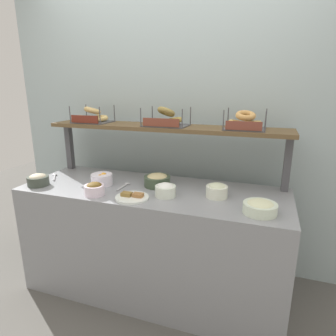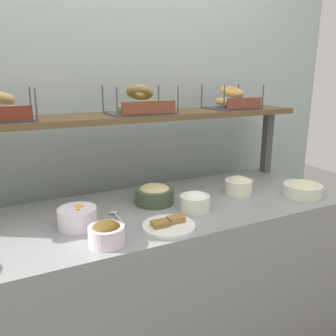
# 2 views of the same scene
# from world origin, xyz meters

# --- Properties ---
(back_wall) EXTENTS (3.14, 0.06, 2.40)m
(back_wall) POSITION_xyz_m (0.00, 0.55, 1.20)
(back_wall) COLOR #A6B8B9
(back_wall) RESTS_ON ground_plane
(deli_counter) EXTENTS (1.94, 0.70, 0.85)m
(deli_counter) POSITION_xyz_m (0.00, 0.00, 0.42)
(deli_counter) COLOR gray
(deli_counter) RESTS_ON ground_plane
(shelf_riser_right) EXTENTS (0.05, 0.05, 0.40)m
(shelf_riser_right) POSITION_xyz_m (0.91, 0.27, 1.05)
(shelf_riser_right) COLOR #4C4C51
(shelf_riser_right) RESTS_ON deli_counter
(upper_shelf) EXTENTS (1.90, 0.32, 0.03)m
(upper_shelf) POSITION_xyz_m (0.00, 0.27, 1.26)
(upper_shelf) COLOR brown
(upper_shelf) RESTS_ON shelf_riser_left
(bowl_potato_salad) EXTENTS (0.20, 0.20, 0.08)m
(bowl_potato_salad) POSITION_xyz_m (0.76, -0.19, 0.89)
(bowl_potato_salad) COLOR silver
(bowl_potato_salad) RESTS_ON deli_counter
(bowl_fruit_salad) EXTENTS (0.16, 0.16, 0.10)m
(bowl_fruit_salad) POSITION_xyz_m (-0.40, -0.04, 0.90)
(bowl_fruit_salad) COLOR white
(bowl_fruit_salad) RESTS_ON deli_counter
(bowl_hummus) EXTENTS (0.20, 0.20, 0.10)m
(bowl_hummus) POSITION_xyz_m (0.01, 0.07, 0.90)
(bowl_hummus) COLOR #40513B
(bowl_hummus) RESTS_ON deli_counter
(bowl_cream_cheese) EXTENTS (0.14, 0.14, 0.09)m
(bowl_cream_cheese) POSITION_xyz_m (0.14, -0.11, 0.90)
(bowl_cream_cheese) COLOR white
(bowl_cream_cheese) RESTS_ON deli_counter
(bowl_chocolate_spread) EXTENTS (0.14, 0.14, 0.09)m
(bowl_chocolate_spread) POSITION_xyz_m (-0.33, -0.25, 0.89)
(bowl_chocolate_spread) COLOR white
(bowl_chocolate_spread) RESTS_ON deli_counter
(bowl_scallion_spread) EXTENTS (0.15, 0.15, 0.10)m
(bowl_scallion_spread) POSITION_xyz_m (0.47, -0.01, 0.90)
(bowl_scallion_spread) COLOR white
(bowl_scallion_spread) RESTS_ON deli_counter
(serving_plate_white) EXTENTS (0.23, 0.23, 0.04)m
(serving_plate_white) POSITION_xyz_m (-0.06, -0.22, 0.86)
(serving_plate_white) COLOR white
(serving_plate_white) RESTS_ON deli_counter
(serving_spoon_by_edge) EXTENTS (0.04, 0.18, 0.01)m
(serving_spoon_by_edge) POSITION_xyz_m (-0.22, -0.02, 0.86)
(serving_spoon_by_edge) COLOR #B7B7BC
(serving_spoon_by_edge) RESTS_ON deli_counter
(bagel_basket_everything) EXTENTS (0.33, 0.24, 0.16)m
(bagel_basket_everything) POSITION_xyz_m (0.01, 0.25, 1.33)
(bagel_basket_everything) COLOR #4C4C51
(bagel_basket_everything) RESTS_ON upper_shelf
(bagel_basket_sesame) EXTENTS (0.28, 0.26, 0.14)m
(bagel_basket_sesame) POSITION_xyz_m (0.60, 0.26, 1.33)
(bagel_basket_sesame) COLOR #4C4C51
(bagel_basket_sesame) RESTS_ON upper_shelf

